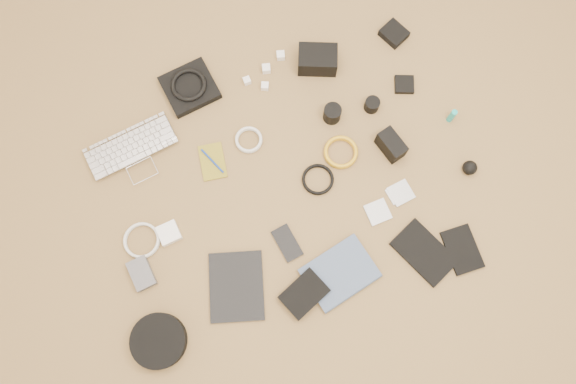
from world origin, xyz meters
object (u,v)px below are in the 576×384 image
object	(u,v)px
dslr_camera	(318,60)
paperback	(354,295)
laptop	(136,158)
headphone_case	(159,341)
phone	(287,243)
tablet	(236,286)

from	to	relation	value
dslr_camera	paperback	distance (m)	0.91
laptop	headphone_case	xyz separation A→B (m)	(-0.12, -0.67, 0.01)
laptop	headphone_case	world-z (taller)	headphone_case
phone	laptop	bearing A→B (deg)	121.50
phone	paperback	world-z (taller)	paperback
laptop	tablet	bearing A→B (deg)	-78.65
dslr_camera	phone	xyz separation A→B (m)	(-0.36, -0.62, -0.04)
phone	headphone_case	distance (m)	0.56
headphone_case	paperback	xyz separation A→B (m)	(0.69, -0.09, -0.01)
paperback	laptop	bearing A→B (deg)	24.99
phone	headphone_case	world-z (taller)	headphone_case
laptop	phone	distance (m)	0.65
tablet	phone	xyz separation A→B (m)	(0.22, 0.08, -0.00)
dslr_camera	phone	distance (m)	0.72
laptop	dslr_camera	size ratio (longest dim) A/B	2.26
phone	headphone_case	bearing A→B (deg)	-171.11
dslr_camera	phone	bearing A→B (deg)	-97.59
laptop	phone	bearing A→B (deg)	-57.20
paperback	dslr_camera	bearing A→B (deg)	-25.11
phone	tablet	bearing A→B (deg)	-168.10
tablet	headphone_case	xyz separation A→B (m)	(-0.31, -0.08, 0.02)
headphone_case	paperback	distance (m)	0.70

